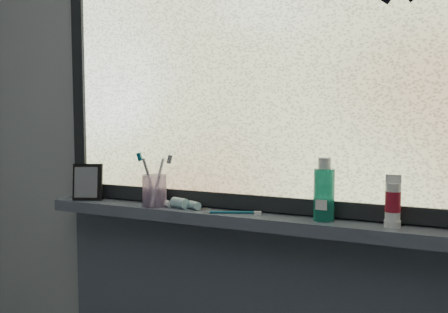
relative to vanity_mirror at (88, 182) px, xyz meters
name	(u,v)px	position (x,y,z in m)	size (l,w,h in m)	color
wall_back	(269,142)	(0.69, 0.09, 0.16)	(3.00, 0.01, 2.50)	#9EA3A8
windowsill	(261,221)	(0.69, 0.02, -0.09)	(1.62, 0.14, 0.04)	#484F60
window_pane	(268,56)	(0.69, 0.07, 0.44)	(1.50, 0.01, 1.00)	silver
frame_bottom	(266,203)	(0.69, 0.07, -0.04)	(1.60, 0.03, 0.05)	black
frame_left	(80,66)	(-0.08, 0.07, 0.44)	(0.05, 0.03, 1.10)	black
vanity_mirror	(88,182)	(0.00, 0.00, 0.00)	(0.11, 0.05, 0.14)	black
toothpaste_tube	(185,203)	(0.42, 0.01, -0.05)	(0.20, 0.04, 0.04)	white
toothbrush_cup	(154,191)	(0.30, 0.00, -0.01)	(0.08, 0.08, 0.11)	#C7A4DA
toothbrush_lying	(233,212)	(0.60, 0.00, -0.06)	(0.19, 0.02, 0.01)	#0C5673
mouthwash_bottle	(324,189)	(0.89, 0.02, 0.03)	(0.06, 0.06, 0.16)	#1B8E76
cream_tube	(393,199)	(1.10, 0.02, 0.01)	(0.04, 0.04, 0.11)	silver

